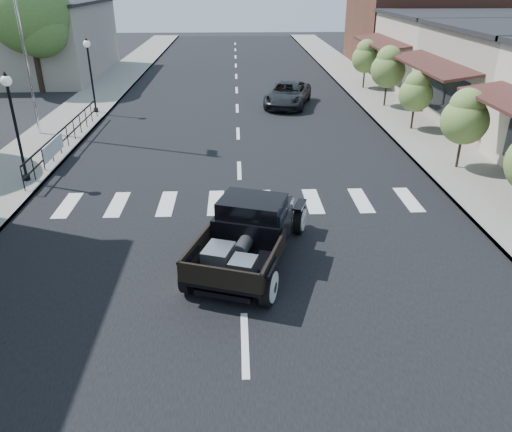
{
  "coord_description": "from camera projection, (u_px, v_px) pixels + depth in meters",
  "views": [
    {
      "loc": [
        -0.11,
        -10.96,
        6.71
      ],
      "look_at": [
        0.39,
        0.91,
        1.0
      ],
      "focal_mm": 35.0,
      "sensor_mm": 36.0,
      "label": 1
    }
  ],
  "objects": [
    {
      "name": "sidewalk_left",
      "position": [
        74.0,
        118.0,
        25.93
      ],
      "size": [
        3.0,
        80.0,
        0.15
      ],
      "primitive_type": "cube",
      "color": "gray",
      "rests_on": "ground"
    },
    {
      "name": "small_tree_d",
      "position": [
        387.0,
        77.0,
        27.49
      ],
      "size": [
        1.87,
        1.87,
        3.12
      ],
      "primitive_type": null,
      "color": "olive",
      "rests_on": "sidewalk_right"
    },
    {
      "name": "railing",
      "position": [
        67.0,
        134.0,
        21.22
      ],
      "size": [
        0.08,
        10.0,
        1.0
      ],
      "primitive_type": null,
      "color": "black",
      "rests_on": "sidewalk_left"
    },
    {
      "name": "lamp_post_b",
      "position": [
        16.0,
        128.0,
        17.01
      ],
      "size": [
        0.36,
        0.36,
        3.78
      ],
      "primitive_type": null,
      "color": "black",
      "rests_on": "sidewalk_left"
    },
    {
      "name": "road_markings",
      "position": [
        238.0,
        147.0,
        21.78
      ],
      "size": [
        12.0,
        60.0,
        0.06
      ],
      "primitive_type": null,
      "color": "silver",
      "rests_on": "ground"
    },
    {
      "name": "small_tree_c",
      "position": [
        415.0,
        101.0,
        23.34
      ],
      "size": [
        1.56,
        1.56,
        2.59
      ],
      "primitive_type": null,
      "color": "olive",
      "rests_on": "sidewalk_right"
    },
    {
      "name": "banner",
      "position": [
        55.0,
        154.0,
        19.51
      ],
      "size": [
        0.04,
        2.2,
        0.6
      ],
      "primitive_type": null,
      "color": "silver",
      "rests_on": "sidewalk_left"
    },
    {
      "name": "storefront_far",
      "position": [
        468.0,
        53.0,
        32.18
      ],
      "size": [
        10.0,
        9.0,
        4.5
      ],
      "primitive_type": "cube",
      "color": "beige",
      "rests_on": "ground"
    },
    {
      "name": "low_building_left",
      "position": [
        30.0,
        41.0,
        36.34
      ],
      "size": [
        10.0,
        12.0,
        5.0
      ],
      "primitive_type": "cube",
      "color": "#A6998B",
      "rests_on": "ground"
    },
    {
      "name": "far_building_right",
      "position": [
        425.0,
        20.0,
        40.66
      ],
      "size": [
        11.0,
        10.0,
        7.0
      ],
      "primitive_type": "cube",
      "color": "brown",
      "rests_on": "ground"
    },
    {
      "name": "small_tree_b",
      "position": [
        463.0,
        130.0,
        18.44
      ],
      "size": [
        1.72,
        1.72,
        2.87
      ],
      "primitive_type": null,
      "color": "olive",
      "rests_on": "sidewalk_right"
    },
    {
      "name": "sidewalk_right",
      "position": [
        397.0,
        115.0,
        26.57
      ],
      "size": [
        3.0,
        80.0,
        0.15
      ],
      "primitive_type": "cube",
      "color": "gray",
      "rests_on": "ground"
    },
    {
      "name": "hotrod_pickup",
      "position": [
        250.0,
        231.0,
        12.68
      ],
      "size": [
        3.76,
        5.44,
        1.72
      ],
      "primitive_type": null,
      "rotation": [
        0.0,
        0.0,
        -0.32
      ],
      "color": "black",
      "rests_on": "ground"
    },
    {
      "name": "big_tree_far",
      "position": [
        32.0,
        32.0,
        30.53
      ],
      "size": [
        4.98,
        4.98,
        7.31
      ],
      "primitive_type": null,
      "color": "#476C2E",
      "rests_on": "ground"
    },
    {
      "name": "road",
      "position": [
        238.0,
        118.0,
        26.28
      ],
      "size": [
        14.0,
        80.0,
        0.02
      ],
      "primitive_type": "cube",
      "color": "black",
      "rests_on": "ground"
    },
    {
      "name": "second_car",
      "position": [
        288.0,
        95.0,
        28.4
      ],
      "size": [
        3.33,
        5.11,
        1.31
      ],
      "primitive_type": "imported",
      "rotation": [
        0.0,
        0.0,
        -0.27
      ],
      "color": "black",
      "rests_on": "ground"
    },
    {
      "name": "small_tree_e",
      "position": [
        365.0,
        65.0,
        32.09
      ],
      "size": [
        1.74,
        1.74,
        2.9
      ],
      "primitive_type": null,
      "color": "olive",
      "rests_on": "sidewalk_right"
    },
    {
      "name": "lamp_post_c",
      "position": [
        91.0,
        76.0,
        26.01
      ],
      "size": [
        0.36,
        0.36,
        3.78
      ],
      "primitive_type": null,
      "color": "black",
      "rests_on": "sidewalk_left"
    },
    {
      "name": "ground",
      "position": [
        242.0,
        267.0,
        12.77
      ],
      "size": [
        120.0,
        120.0,
        0.0
      ],
      "primitive_type": "plane",
      "color": "black",
      "rests_on": "ground"
    }
  ]
}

